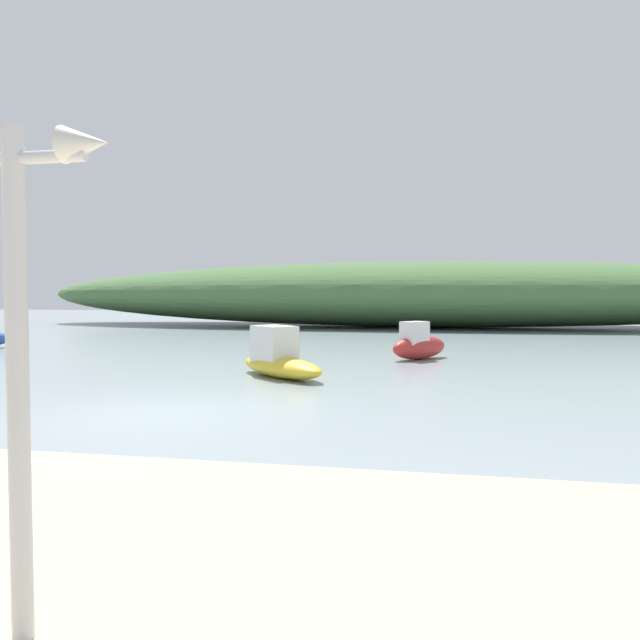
% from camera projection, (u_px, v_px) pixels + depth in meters
% --- Properties ---
extents(ground_plane, '(120.00, 120.00, 0.00)m').
position_uv_depth(ground_plane, '(163.00, 413.00, 11.10)').
color(ground_plane, gray).
extents(distant_hill, '(51.20, 11.10, 4.12)m').
position_uv_depth(distant_hill, '(422.00, 294.00, 39.38)').
color(distant_hill, '#476B3D').
rests_on(distant_hill, ground).
extents(motorboat_far_right, '(3.11, 3.02, 1.30)m').
position_uv_depth(motorboat_far_right, '(279.00, 359.00, 15.89)').
color(motorboat_far_right, gold).
rests_on(motorboat_far_right, ground).
extents(motorboat_inner_mooring, '(2.05, 2.36, 1.23)m').
position_uv_depth(motorboat_inner_mooring, '(418.00, 344.00, 20.05)').
color(motorboat_inner_mooring, '#B72D28').
rests_on(motorboat_inner_mooring, ground).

